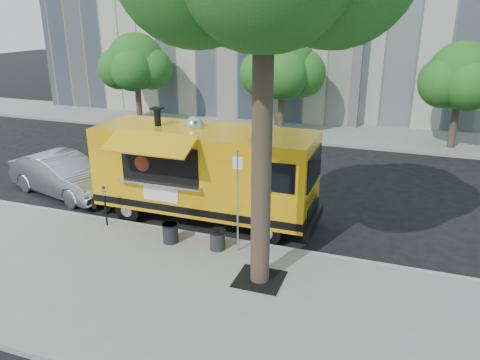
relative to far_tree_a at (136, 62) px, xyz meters
The scene contains 14 objects.
ground 16.30m from the far_tree_a, 50.89° to the right, with size 120.00×120.00×0.00m, color black.
sidewalk 19.48m from the far_tree_a, 58.47° to the right, with size 60.00×6.00×0.15m, color gray.
curb 16.99m from the far_tree_a, 52.92° to the right, with size 60.00×0.14×0.16m, color #999993.
far_sidewalk 10.73m from the far_tree_a, ahead, with size 60.00×5.00×0.15m, color gray.
tree_well 20.00m from the far_tree_a, 50.16° to the right, with size 1.20×1.20×0.02m, color black.
far_tree_a is the anchor object (origin of this frame).
far_tree_b 9.01m from the far_tree_a, ahead, with size 3.60×3.60×5.50m.
far_tree_c 18.00m from the far_tree_a, ahead, with size 3.24×3.24×5.21m.
sign_post 18.14m from the far_tree_a, 50.17° to the right, with size 0.28×0.06×3.00m.
parking_meter 15.59m from the far_tree_a, 62.85° to the right, with size 0.11×0.11×1.33m.
food_truck 15.49m from the far_tree_a, 50.96° to the right, with size 7.45×3.45×3.69m.
sedan 12.48m from the far_tree_a, 72.45° to the right, with size 1.66×4.75×1.56m, color #A1A2A8.
trash_bin_left 17.24m from the far_tree_a, 55.92° to the right, with size 0.50×0.50×0.60m.
trash_bin_right 18.04m from the far_tree_a, 51.82° to the right, with size 0.49×0.49×0.59m.
Camera 1 is at (5.63, -12.79, 6.63)m, focal length 35.00 mm.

